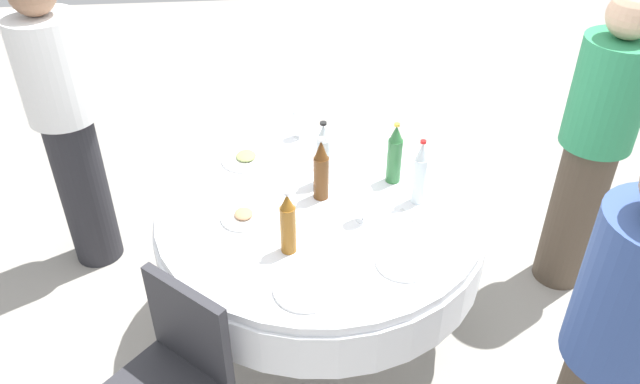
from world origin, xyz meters
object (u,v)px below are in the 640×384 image
(bottle_green_front, at_px, (395,155))
(bottle_clear_inner, at_px, (420,174))
(plate_near, at_px, (244,216))
(person_inner, at_px, (593,147))
(dining_table, at_px, (320,231))
(bottle_brown_rear, at_px, (321,170))
(wine_glass_front, at_px, (299,119))
(wine_glass_east, at_px, (364,198))
(bottle_clear_east, at_px, (323,155))
(bottle_amber_west, at_px, (288,224))
(chair_far, at_px, (174,370))
(person_rear, at_px, (611,363))
(plate_left, at_px, (246,158))
(plate_outer, at_px, (306,289))
(plate_north, at_px, (404,262))
(person_west, at_px, (67,124))

(bottle_green_front, bearing_deg, bottle_clear_inner, 24.70)
(plate_near, height_order, person_inner, person_inner)
(dining_table, distance_m, bottle_brown_rear, 0.30)
(wine_glass_front, distance_m, wine_glass_east, 0.77)
(person_inner, bearing_deg, wine_glass_front, -115.09)
(bottle_clear_inner, relative_size, plate_near, 1.58)
(bottle_clear_east, height_order, person_inner, person_inner)
(bottle_amber_west, height_order, chair_far, bottle_amber_west)
(bottle_clear_inner, xyz_separation_m, bottle_amber_west, (0.29, -0.60, -0.01))
(chair_far, bearing_deg, bottle_clear_east, -84.56)
(bottle_green_front, xyz_separation_m, bottle_clear_east, (-0.01, -0.33, 0.01))
(bottle_amber_west, relative_size, bottle_clear_east, 0.90)
(person_inner, xyz_separation_m, person_rear, (1.28, -0.53, 0.02))
(person_rear, bearing_deg, person_inner, -150.29)
(bottle_amber_west, relative_size, chair_far, 0.34)
(person_inner, bearing_deg, plate_left, -105.88)
(wine_glass_front, height_order, wine_glass_east, wine_glass_east)
(plate_outer, distance_m, plate_north, 0.42)
(plate_north, bearing_deg, bottle_brown_rear, -149.03)
(person_rear, bearing_deg, bottle_clear_inner, -108.18)
(bottle_clear_inner, height_order, plate_outer, bottle_clear_inner)
(bottle_clear_inner, bearing_deg, chair_far, -57.38)
(bottle_clear_inner, relative_size, chair_far, 0.37)
(plate_north, bearing_deg, person_rear, 38.54)
(wine_glass_east, bearing_deg, dining_table, -123.40)
(plate_outer, bearing_deg, wine_glass_east, 145.64)
(bottle_amber_west, bearing_deg, bottle_brown_rear, 155.08)
(plate_outer, bearing_deg, plate_north, 105.95)
(bottle_clear_inner, relative_size, bottle_clear_east, 0.98)
(person_rear, bearing_deg, bottle_green_front, -107.43)
(plate_left, distance_m, chair_far, 1.16)
(plate_near, xyz_separation_m, plate_left, (-0.47, 0.01, 0.00))
(person_inner, height_order, person_rear, person_rear)
(person_rear, bearing_deg, bottle_clear_east, -95.43)
(bottle_clear_inner, bearing_deg, plate_near, -85.77)
(bottle_amber_west, distance_m, plate_near, 0.32)
(person_west, relative_size, chair_far, 1.89)
(bottle_amber_west, relative_size, person_rear, 0.18)
(plate_north, distance_m, plate_left, 1.04)
(bottle_clear_inner, bearing_deg, plate_north, -18.93)
(bottle_clear_inner, distance_m, bottle_green_front, 0.19)
(bottle_clear_east, height_order, plate_outer, bottle_clear_east)
(person_rear, bearing_deg, plate_north, -89.15)
(bottle_clear_east, distance_m, chair_far, 1.15)
(plate_outer, relative_size, person_west, 0.15)
(wine_glass_front, height_order, person_rear, person_rear)
(bottle_brown_rear, distance_m, wine_glass_east, 0.25)
(bottle_amber_west, distance_m, wine_glass_east, 0.37)
(plate_outer, distance_m, plate_left, 0.97)
(plate_outer, bearing_deg, bottle_brown_rear, 169.17)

